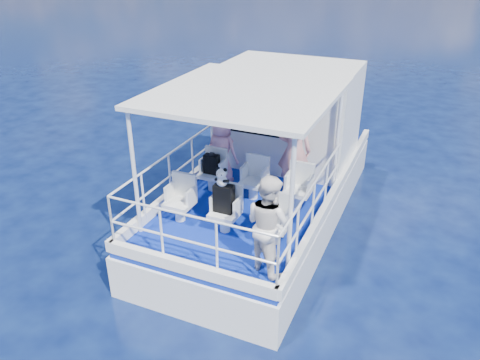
% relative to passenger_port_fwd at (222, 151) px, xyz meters
% --- Properties ---
extents(ground, '(2000.00, 2000.00, 0.00)m').
position_rel_passenger_port_fwd_xyz_m(ground, '(0.87, -0.60, -1.61)').
color(ground, '#071036').
rests_on(ground, ground).
extents(hull, '(3.00, 7.00, 1.60)m').
position_rel_passenger_port_fwd_xyz_m(hull, '(0.87, 0.40, -1.61)').
color(hull, white).
rests_on(hull, ground).
extents(deck, '(2.90, 6.90, 0.10)m').
position_rel_passenger_port_fwd_xyz_m(deck, '(0.87, 0.40, -0.76)').
color(deck, '#0A2193').
rests_on(deck, hull).
extents(cabin, '(2.85, 2.00, 2.20)m').
position_rel_passenger_port_fwd_xyz_m(cabin, '(0.87, 1.70, 0.39)').
color(cabin, white).
rests_on(cabin, deck).
extents(canopy, '(3.00, 3.20, 0.08)m').
position_rel_passenger_port_fwd_xyz_m(canopy, '(0.87, -0.80, 1.53)').
color(canopy, white).
rests_on(canopy, cabin).
extents(canopy_posts, '(2.77, 2.97, 2.20)m').
position_rel_passenger_port_fwd_xyz_m(canopy_posts, '(0.87, -0.85, 0.39)').
color(canopy_posts, white).
rests_on(canopy_posts, deck).
extents(railings, '(2.84, 3.59, 1.00)m').
position_rel_passenger_port_fwd_xyz_m(railings, '(0.87, -1.17, -0.21)').
color(railings, white).
rests_on(railings, deck).
extents(seat_port_fwd, '(0.48, 0.46, 0.38)m').
position_rel_passenger_port_fwd_xyz_m(seat_port_fwd, '(-0.03, -0.40, -0.52)').
color(seat_port_fwd, white).
rests_on(seat_port_fwd, deck).
extents(seat_center_fwd, '(0.48, 0.46, 0.38)m').
position_rel_passenger_port_fwd_xyz_m(seat_center_fwd, '(0.87, -0.40, -0.52)').
color(seat_center_fwd, white).
rests_on(seat_center_fwd, deck).
extents(seat_stbd_fwd, '(0.48, 0.46, 0.38)m').
position_rel_passenger_port_fwd_xyz_m(seat_stbd_fwd, '(1.77, -0.40, -0.52)').
color(seat_stbd_fwd, white).
rests_on(seat_stbd_fwd, deck).
extents(seat_port_aft, '(0.48, 0.46, 0.38)m').
position_rel_passenger_port_fwd_xyz_m(seat_port_aft, '(-0.03, -1.70, -0.52)').
color(seat_port_aft, white).
rests_on(seat_port_aft, deck).
extents(seat_center_aft, '(0.48, 0.46, 0.38)m').
position_rel_passenger_port_fwd_xyz_m(seat_center_aft, '(0.87, -1.70, -0.52)').
color(seat_center_aft, white).
rests_on(seat_center_aft, deck).
extents(seat_stbd_aft, '(0.48, 0.46, 0.38)m').
position_rel_passenger_port_fwd_xyz_m(seat_stbd_aft, '(1.77, -1.70, -0.52)').
color(seat_stbd_aft, white).
rests_on(seat_stbd_aft, deck).
extents(passenger_port_fwd, '(0.58, 0.45, 1.43)m').
position_rel_passenger_port_fwd_xyz_m(passenger_port_fwd, '(0.00, 0.00, 0.00)').
color(passenger_port_fwd, pink).
rests_on(passenger_port_fwd, deck).
extents(passenger_stbd_fwd, '(0.72, 0.54, 1.79)m').
position_rel_passenger_port_fwd_xyz_m(passenger_stbd_fwd, '(1.49, 0.17, 0.18)').
color(passenger_stbd_fwd, '#D48989').
rests_on(passenger_stbd_fwd, deck).
extents(passenger_stbd_aft, '(0.96, 0.89, 1.58)m').
position_rel_passenger_port_fwd_xyz_m(passenger_stbd_aft, '(1.91, -2.39, 0.08)').
color(passenger_stbd_aft, white).
rests_on(passenger_stbd_aft, deck).
extents(backpack_port, '(0.30, 0.17, 0.39)m').
position_rel_passenger_port_fwd_xyz_m(backpack_port, '(-0.03, -0.41, -0.14)').
color(backpack_port, black).
rests_on(backpack_port, seat_port_fwd).
extents(backpack_center, '(0.34, 0.19, 0.50)m').
position_rel_passenger_port_fwd_xyz_m(backpack_center, '(0.85, -1.68, -0.08)').
color(backpack_center, black).
rests_on(backpack_center, seat_center_aft).
extents(compact_camera, '(0.09, 0.05, 0.05)m').
position_rel_passenger_port_fwd_xyz_m(compact_camera, '(-0.01, -0.42, 0.09)').
color(compact_camera, black).
rests_on(compact_camera, backpack_port).
extents(panda, '(0.22, 0.18, 0.33)m').
position_rel_passenger_port_fwd_xyz_m(panda, '(0.83, -1.71, 0.34)').
color(panda, white).
rests_on(panda, backpack_center).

